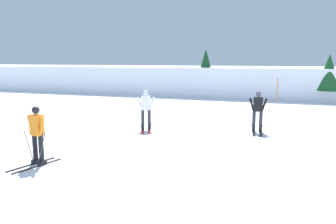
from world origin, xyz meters
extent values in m
plane|color=white|center=(0.00, 0.00, 0.00)|extent=(120.00, 120.00, 0.00)
cube|color=white|center=(0.00, 21.05, 1.19)|extent=(80.00, 8.93, 2.38)
cube|color=black|center=(3.25, 5.43, 0.01)|extent=(0.23, 1.60, 0.02)
cube|color=black|center=(2.97, 5.41, 0.01)|extent=(0.23, 1.60, 0.02)
cube|color=black|center=(3.24, 5.58, 0.07)|extent=(0.14, 0.27, 0.10)
cube|color=black|center=(2.96, 5.56, 0.07)|extent=(0.14, 0.27, 0.10)
cylinder|color=#2D2D33|center=(3.24, 5.58, 0.55)|extent=(0.14, 0.14, 0.85)
cylinder|color=#2D2D33|center=(2.96, 5.56, 0.55)|extent=(0.14, 0.14, 0.85)
cube|color=black|center=(3.10, 5.57, 1.17)|extent=(0.40, 0.27, 0.60)
cylinder|color=black|center=(3.35, 5.57, 1.16)|extent=(0.26, 0.11, 0.55)
cylinder|color=black|center=(2.85, 5.53, 1.16)|extent=(0.26, 0.11, 0.55)
sphere|color=#4C4C56|center=(3.10, 5.57, 1.60)|extent=(0.22, 0.22, 0.22)
cylinder|color=#38383D|center=(3.41, 5.50, 0.56)|extent=(0.38, 0.06, 1.12)
cylinder|color=#38383D|center=(2.80, 5.44, 0.56)|extent=(0.38, 0.06, 1.12)
cube|color=black|center=(-2.56, -1.16, 0.01)|extent=(0.48, 1.57, 0.02)
cube|color=black|center=(-2.83, -1.09, 0.01)|extent=(0.48, 1.57, 0.02)
cube|color=black|center=(-2.52, -1.01, 0.07)|extent=(0.18, 0.28, 0.10)
cube|color=black|center=(-2.79, -0.94, 0.07)|extent=(0.18, 0.28, 0.10)
cylinder|color=black|center=(-2.52, -1.01, 0.55)|extent=(0.14, 0.14, 0.85)
cylinder|color=black|center=(-2.79, -0.94, 0.55)|extent=(0.14, 0.14, 0.85)
cube|color=orange|center=(-2.66, -0.98, 1.17)|extent=(0.43, 0.33, 0.60)
cylinder|color=orange|center=(-2.42, -1.06, 1.16)|extent=(0.27, 0.15, 0.55)
cylinder|color=orange|center=(-2.90, -0.93, 1.16)|extent=(0.27, 0.15, 0.55)
sphere|color=black|center=(-2.66, -0.98, 1.60)|extent=(0.22, 0.22, 0.22)
cylinder|color=#38383D|center=(-2.40, -1.14, 0.51)|extent=(0.42, 0.13, 1.02)
cylinder|color=#38383D|center=(-2.96, -1.00, 0.51)|extent=(0.42, 0.13, 1.02)
cube|color=red|center=(-1.34, 4.40, 0.01)|extent=(0.69, 1.52, 0.02)
cube|color=red|center=(-1.60, 4.29, 0.01)|extent=(0.69, 1.52, 0.02)
cube|color=black|center=(-1.39, 4.53, 0.07)|extent=(0.21, 0.29, 0.10)
cube|color=black|center=(-1.65, 4.43, 0.07)|extent=(0.21, 0.29, 0.10)
cylinder|color=#2D2D33|center=(-1.39, 4.53, 0.55)|extent=(0.14, 0.14, 0.85)
cylinder|color=#2D2D33|center=(-1.65, 4.43, 0.55)|extent=(0.14, 0.14, 0.85)
cube|color=white|center=(-1.52, 4.48, 1.17)|extent=(0.44, 0.37, 0.60)
cylinder|color=white|center=(-1.29, 4.56, 1.16)|extent=(0.27, 0.18, 0.55)
cylinder|color=white|center=(-1.75, 4.37, 1.16)|extent=(0.27, 0.18, 0.55)
sphere|color=silver|center=(-1.52, 4.48, 1.60)|extent=(0.22, 0.22, 0.22)
cylinder|color=#38383D|center=(-1.18, 4.51, 0.59)|extent=(0.33, 0.15, 1.19)
cylinder|color=#38383D|center=(-1.79, 4.26, 0.59)|extent=(0.33, 0.15, 1.19)
cube|color=teal|center=(-1.60, 4.68, 1.19)|extent=(0.33, 0.27, 0.40)
cylinder|color=#C65614|center=(3.82, 11.77, 0.98)|extent=(0.04, 0.04, 1.96)
cylinder|color=#513823|center=(7.20, 17.00, 0.43)|extent=(0.20, 0.20, 0.86)
cone|color=#194C23|center=(7.20, 17.00, 2.14)|extent=(1.73, 1.73, 2.56)
cylinder|color=#513823|center=(-1.72, 17.63, 0.30)|extent=(0.22, 0.22, 0.60)
cone|color=#14421E|center=(-1.72, 17.63, 2.23)|extent=(1.84, 1.84, 3.27)
camera|label=1|loc=(3.83, -8.49, 3.02)|focal=35.02mm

